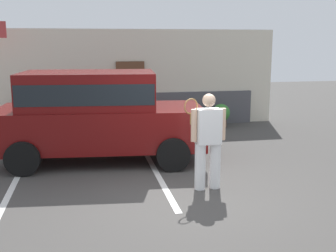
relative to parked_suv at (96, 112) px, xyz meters
name	(u,v)px	position (x,y,z in m)	size (l,w,h in m)	color
ground_plane	(184,197)	(1.43, -2.65, -1.15)	(40.00, 40.00, 0.00)	#423F3D
parking_stripe_0	(16,181)	(-1.64, -1.15, -1.14)	(0.12, 4.40, 0.01)	silver
parking_stripe_1	(156,172)	(1.19, -1.15, -1.14)	(0.12, 4.40, 0.01)	silver
house_frontage	(137,81)	(1.43, 4.01, 0.31)	(9.15, 0.40, 3.10)	beige
parked_suv	(96,112)	(0.00, 0.00, 0.00)	(4.76, 2.51, 2.05)	#590C0C
tennis_player_man	(208,140)	(1.96, -2.29, -0.21)	(0.80, 0.30, 1.79)	white
potted_plant_by_porch	(221,114)	(4.03, 3.20, -0.73)	(0.57, 0.57, 0.75)	brown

